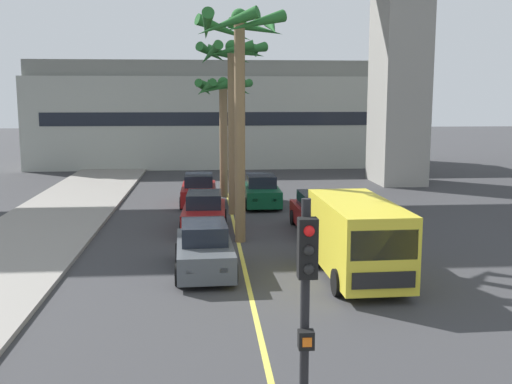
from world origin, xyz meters
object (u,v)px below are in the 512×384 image
object	(u,v)px
car_queue_third	(318,213)
car_queue_front	(199,191)
traffic_light_median_near	(306,315)
car_queue_second	(204,213)
palm_tree_far_median	(233,76)
palm_tree_near_median	(240,59)
delivery_van	(357,237)
car_queue_fourth	(261,192)
car_queue_fifth	(204,250)
palm_tree_mid_median	(224,100)

from	to	relation	value
car_queue_third	car_queue_front	bearing A→B (deg)	127.13
traffic_light_median_near	car_queue_second	bearing A→B (deg)	94.33
traffic_light_median_near	palm_tree_far_median	world-z (taller)	palm_tree_far_median
palm_tree_near_median	delivery_van	bearing A→B (deg)	-57.26
car_queue_second	delivery_van	size ratio (longest dim) A/B	0.78
car_queue_front	palm_tree_far_median	bearing A→B (deg)	-58.21
delivery_van	palm_tree_far_median	xyz separation A→B (m)	(-3.24, 10.59, 5.12)
delivery_van	palm_tree_near_median	xyz separation A→B (m)	(-3.22, 5.01, 5.52)
traffic_light_median_near	car_queue_fourth	bearing A→B (deg)	86.15
car_queue_fifth	car_queue_third	bearing A→B (deg)	50.55
palm_tree_far_median	delivery_van	bearing A→B (deg)	-73.00
car_queue_third	delivery_van	size ratio (longest dim) A/B	0.78
car_queue_second	car_queue_fifth	bearing A→B (deg)	-89.94
palm_tree_mid_median	traffic_light_median_near	bearing A→B (deg)	-89.51
car_queue_second	traffic_light_median_near	distance (m)	17.59
car_queue_fifth	car_queue_front	bearing A→B (deg)	91.34
car_queue_second	traffic_light_median_near	size ratio (longest dim) A/B	0.99
car_queue_fifth	palm_tree_mid_median	bearing A→B (deg)	85.71
car_queue_second	palm_tree_mid_median	size ratio (longest dim) A/B	0.64
car_queue_fifth	car_queue_second	bearing A→B (deg)	90.06
car_queue_front	car_queue_second	size ratio (longest dim) A/B	0.99
car_queue_front	car_queue_fourth	world-z (taller)	same
car_queue_front	delivery_van	world-z (taller)	delivery_van
car_queue_third	car_queue_fourth	bearing A→B (deg)	106.72
palm_tree_near_median	palm_tree_mid_median	size ratio (longest dim) A/B	1.32
car_queue_fifth	traffic_light_median_near	xyz separation A→B (m)	(1.31, -11.30, 1.99)
palm_tree_mid_median	car_queue_third	bearing A→B (deg)	-68.23
car_queue_fourth	palm_tree_near_median	distance (m)	9.92
car_queue_front	car_queue_second	world-z (taller)	same
car_queue_second	car_queue_front	bearing A→B (deg)	92.64
car_queue_fourth	palm_tree_far_median	bearing A→B (deg)	-125.45
car_queue_second	car_queue_third	world-z (taller)	same
car_queue_front	traffic_light_median_near	xyz separation A→B (m)	(1.60, -23.47, 1.99)
palm_tree_far_median	car_queue_second	bearing A→B (deg)	-111.85
palm_tree_mid_median	palm_tree_far_median	xyz separation A→B (m)	(0.26, -5.04, 1.13)
car_queue_fourth	palm_tree_mid_median	bearing A→B (deg)	120.99
traffic_light_median_near	palm_tree_far_median	xyz separation A→B (m)	(0.04, 20.82, 3.69)
traffic_light_median_near	palm_tree_mid_median	xyz separation A→B (m)	(-0.22, 25.86, 2.56)
car_queue_fourth	palm_tree_mid_median	distance (m)	5.70
car_queue_front	palm_tree_far_median	size ratio (longest dim) A/B	0.51
delivery_van	palm_tree_mid_median	xyz separation A→B (m)	(-3.50, 15.63, 3.99)
car_queue_second	palm_tree_far_median	world-z (taller)	palm_tree_far_median
car_queue_second	car_queue_third	bearing A→B (deg)	-5.80
palm_tree_far_median	car_queue_fourth	bearing A→B (deg)	54.55
car_queue_fourth	car_queue_fifth	world-z (taller)	same
car_queue_second	car_queue_fourth	size ratio (longest dim) A/B	1.01
palm_tree_far_median	palm_tree_mid_median	bearing A→B (deg)	93.01
delivery_van	traffic_light_median_near	distance (m)	10.84
car_queue_second	car_queue_fifth	size ratio (longest dim) A/B	1.00
palm_tree_mid_median	palm_tree_far_median	world-z (taller)	palm_tree_far_median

